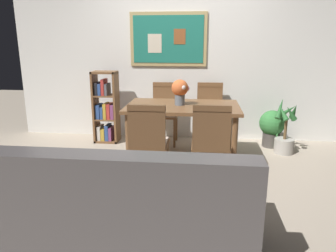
# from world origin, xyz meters

# --- Properties ---
(ground_plane) EXTENTS (12.00, 12.00, 0.00)m
(ground_plane) POSITION_xyz_m (0.00, 0.00, 0.00)
(ground_plane) COLOR tan
(wall_back_with_painting) EXTENTS (5.20, 0.14, 2.60)m
(wall_back_with_painting) POSITION_xyz_m (-0.00, 1.53, 1.30)
(wall_back_with_painting) COLOR silver
(wall_back_with_painting) RESTS_ON ground_plane
(dining_table) EXTENTS (1.41, 0.90, 0.74)m
(dining_table) POSITION_xyz_m (0.11, 0.44, 0.64)
(dining_table) COLOR brown
(dining_table) RESTS_ON ground_plane
(dining_chair_far_left) EXTENTS (0.40, 0.41, 0.91)m
(dining_chair_far_left) POSITION_xyz_m (-0.21, 1.19, 0.54)
(dining_chair_far_left) COLOR brown
(dining_chair_far_left) RESTS_ON ground_plane
(dining_chair_near_right) EXTENTS (0.40, 0.41, 0.91)m
(dining_chair_near_right) POSITION_xyz_m (0.45, -0.31, 0.54)
(dining_chair_near_right) COLOR brown
(dining_chair_near_right) RESTS_ON ground_plane
(dining_chair_near_left) EXTENTS (0.40, 0.41, 0.91)m
(dining_chair_near_left) POSITION_xyz_m (-0.19, -0.36, 0.54)
(dining_chair_near_left) COLOR brown
(dining_chair_near_left) RESTS_ON ground_plane
(dining_chair_far_right) EXTENTS (0.40, 0.41, 0.91)m
(dining_chair_far_right) POSITION_xyz_m (0.47, 1.24, 0.54)
(dining_chair_far_right) COLOR brown
(dining_chair_far_right) RESTS_ON ground_plane
(leather_couch) EXTENTS (1.80, 0.84, 0.84)m
(leather_couch) POSITION_xyz_m (-0.17, -1.45, 0.31)
(leather_couch) COLOR #514C4C
(leather_couch) RESTS_ON ground_plane
(bookshelf) EXTENTS (0.36, 0.28, 1.08)m
(bookshelf) POSITION_xyz_m (-1.11, 1.14, 0.50)
(bookshelf) COLOR brown
(bookshelf) RESTS_ON ground_plane
(potted_ivy) EXTENTS (0.37, 0.37, 0.55)m
(potted_ivy) POSITION_xyz_m (1.38, 1.15, 0.30)
(potted_ivy) COLOR #4C4742
(potted_ivy) RESTS_ON ground_plane
(potted_palm) EXTENTS (0.34, 0.34, 0.77)m
(potted_palm) POSITION_xyz_m (1.50, 0.88, 0.28)
(potted_palm) COLOR #B2ADA3
(potted_palm) RESTS_ON ground_plane
(flower_vase) EXTENTS (0.22, 0.21, 0.32)m
(flower_vase) POSITION_xyz_m (0.08, 0.45, 0.93)
(flower_vase) COLOR slate
(flower_vase) RESTS_ON dining_table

